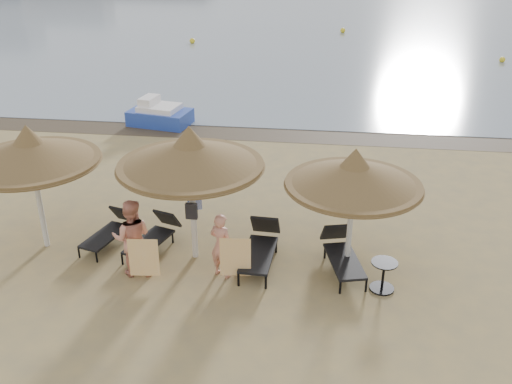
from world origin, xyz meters
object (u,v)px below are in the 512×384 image
Objects in this scene: palapa_right at (354,175)px; lounger_near_right at (261,246)px; palapa_left at (30,151)px; lounger_far_right at (342,252)px; lounger_far_left at (110,230)px; pedal_boat at (159,115)px; side_table at (383,276)px; person_left at (131,232)px; lounger_near_left at (154,235)px; person_right at (221,240)px; palapa_center at (190,155)px.

lounger_near_right is at bearing 177.69° from palapa_right.
palapa_left is 7.29m from palapa_right.
lounger_far_right is (-0.13, 0.06, -1.98)m from palapa_right.
palapa_left is 1.77× the size of lounger_far_left.
lounger_near_right is 10.51m from pedal_boat.
person_left is at bearing -179.51° from side_table.
side_table is at bearing 6.68° from lounger_near_left.
person_right is (2.99, -1.10, 0.56)m from lounger_far_left.
person_right is at bearing -167.43° from palapa_right.
person_left is (-5.51, -0.05, 0.73)m from side_table.
person_left is (-0.14, -1.11, 0.70)m from lounger_near_left.
side_table is (6.53, -1.20, -0.02)m from lounger_far_left.
palapa_center is 3.20m from lounger_far_left.
person_right is (-3.54, 0.10, 0.58)m from side_table.
pedal_boat is (-4.25, 9.92, -0.50)m from person_right.
palapa_center is at bearing 165.40° from lounger_far_right.
palapa_right is 1.18× the size of pedal_boat.
person_left is at bearing -170.82° from palapa_right.
palapa_left is 1.70× the size of lounger_near_left.
side_table is (5.37, -1.06, -0.03)m from lounger_near_left.
palapa_center reaches higher than pedal_boat.
lounger_far_left is (-2.22, 0.40, -2.27)m from palapa_center.
lounger_near_right is 0.81× the size of pedal_boat.
lounger_near_right is at bearing 9.91° from lounger_far_left.
pedal_boat is (-1.26, 8.82, 0.06)m from lounger_far_left.
lounger_near_left is 0.93× the size of lounger_far_right.
lounger_far_right is at bearing 2.47° from lounger_near_right.
palapa_center is 4.94m from side_table.
person_left is at bearing -34.72° from lounger_far_left.
lounger_far_right is 2.89× the size of side_table.
lounger_near_right is 0.97× the size of person_left.
palapa_center is 1.31× the size of pedal_boat.
palapa_center reaches higher than person_left.
person_left is at bearing 175.93° from lounger_far_right.
palapa_center reaches higher than side_table.
lounger_near_left is at bearing 5.04° from palapa_left.
palapa_center is at bearing -18.49° from person_right.
side_table is 12.69m from pedal_boat.
palapa_right is 6.15m from lounger_far_left.
person_left is (2.53, -0.88, -1.43)m from palapa_left.
side_table is at bearing -157.72° from person_right.
palapa_right is (7.29, -0.11, -0.13)m from palapa_left.
person_left is at bearing -66.08° from pedal_boat.
lounger_far_left is 0.70× the size of pedal_boat.
lounger_far_right is at bearing -0.39° from palapa_left.
pedal_boat is (-3.48, 9.22, -2.21)m from palapa_center.
palapa_left is at bearing -80.40° from pedal_boat.
side_table is (0.88, -0.78, -0.06)m from lounger_far_right.
side_table is (8.04, -0.83, -2.16)m from palapa_left.
person_right reaches higher than lounger_far_right.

